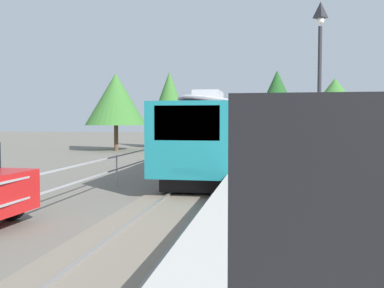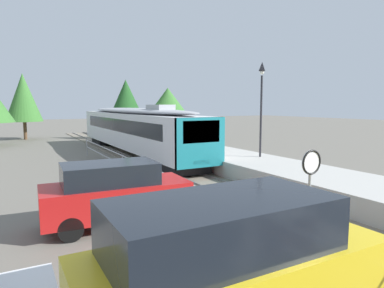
% 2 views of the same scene
% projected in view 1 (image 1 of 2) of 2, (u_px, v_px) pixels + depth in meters
% --- Properties ---
extents(ground_plane, '(160.00, 160.00, 0.00)m').
position_uv_depth(ground_plane, '(132.00, 183.00, 18.19)').
color(ground_plane, '#6B665B').
extents(track_rails, '(3.20, 60.00, 0.14)m').
position_uv_depth(track_rails, '(203.00, 184.00, 17.68)').
color(track_rails, slate).
rests_on(track_rails, ground).
extents(commuter_train, '(2.82, 20.77, 3.74)m').
position_uv_depth(commuter_train, '(221.00, 129.00, 24.08)').
color(commuter_train, silver).
rests_on(commuter_train, track_rails).
extents(station_platform, '(3.90, 60.00, 0.90)m').
position_uv_depth(station_platform, '(285.00, 176.00, 17.10)').
color(station_platform, '#B7B5AD').
rests_on(station_platform, ground).
extents(platform_lamp_mid_platform, '(0.34, 0.34, 5.35)m').
position_uv_depth(platform_lamp_mid_platform, '(320.00, 55.00, 13.50)').
color(platform_lamp_mid_platform, '#232328').
rests_on(platform_lamp_mid_platform, station_platform).
extents(tree_behind_carpark, '(5.27, 5.27, 6.70)m').
position_uv_depth(tree_behind_carpark, '(116.00, 99.00, 37.75)').
color(tree_behind_carpark, brown).
rests_on(tree_behind_carpark, ground).
extents(tree_behind_station_far, '(4.53, 4.53, 6.66)m').
position_uv_depth(tree_behind_station_far, '(277.00, 102.00, 35.26)').
color(tree_behind_station_far, brown).
rests_on(tree_behind_station_far, ground).
extents(tree_distant_left, '(5.30, 5.30, 5.77)m').
position_uv_depth(tree_distant_left, '(335.00, 102.00, 32.55)').
color(tree_distant_left, brown).
rests_on(tree_distant_left, ground).
extents(tree_distant_centre, '(3.90, 3.90, 7.33)m').
position_uv_depth(tree_distant_centre, '(169.00, 99.00, 42.05)').
color(tree_distant_centre, brown).
rests_on(tree_distant_centre, ground).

